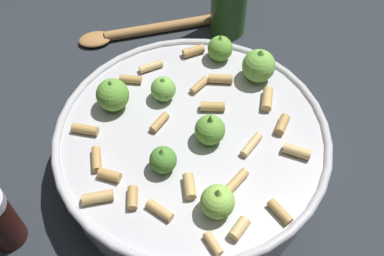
% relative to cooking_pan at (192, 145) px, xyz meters
% --- Properties ---
extents(ground_plane, '(2.40, 2.40, 0.00)m').
position_rel_cooking_pan_xyz_m(ground_plane, '(0.00, 0.00, -0.04)').
color(ground_plane, '#23282D').
extents(cooking_pan, '(0.32, 0.32, 0.11)m').
position_rel_cooking_pan_xyz_m(cooking_pan, '(0.00, 0.00, 0.00)').
color(cooking_pan, '#B7B7BC').
rests_on(cooking_pan, ground).
extents(wooden_spoon, '(0.26, 0.08, 0.02)m').
position_rel_cooking_pan_xyz_m(wooden_spoon, '(-0.05, -0.25, -0.03)').
color(wooden_spoon, '#9E703D').
rests_on(wooden_spoon, ground).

